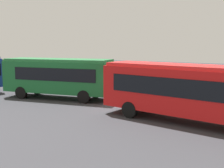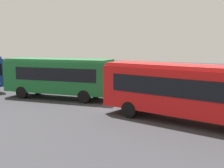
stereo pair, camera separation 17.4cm
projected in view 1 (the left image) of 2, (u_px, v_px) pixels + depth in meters
name	position (u px, v px, depth m)	size (l,w,h in m)	color
ground_plane	(125.00, 107.00, 20.98)	(100.61, 100.61, 0.00)	#38383D
bus_green	(58.00, 76.00, 24.11)	(9.36, 4.16, 3.24)	#19602D
bus_red	(189.00, 90.00, 16.68)	(10.72, 3.85, 3.29)	red
person_center	(88.00, 82.00, 28.07)	(0.33, 0.45, 1.66)	maroon
hedge_row	(169.00, 78.00, 28.44)	(62.31, 1.08, 2.30)	#29501F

